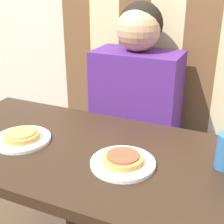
# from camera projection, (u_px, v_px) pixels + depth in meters

# --- Properties ---
(booth_seat) EXTENTS (1.04, 0.50, 0.46)m
(booth_seat) POSITION_uv_depth(u_px,v_px,m) (134.00, 175.00, 1.76)
(booth_seat) COLOR navy
(booth_seat) RESTS_ON ground_plane
(booth_backrest) EXTENTS (1.04, 0.07, 0.75)m
(booth_backrest) POSITION_uv_depth(u_px,v_px,m) (150.00, 61.00, 1.70)
(booth_backrest) COLOR brown
(booth_backrest) RESTS_ON booth_seat
(dining_table) EXTENTS (1.06, 0.56, 0.73)m
(dining_table) POSITION_uv_depth(u_px,v_px,m) (77.00, 173.00, 1.09)
(dining_table) COLOR black
(dining_table) RESTS_ON ground_plane
(person) EXTENTS (0.43, 0.25, 0.70)m
(person) POSITION_uv_depth(u_px,v_px,m) (137.00, 80.00, 1.54)
(person) COLOR #4C237A
(person) RESTS_ON booth_seat
(plate_left) EXTENTS (0.20, 0.20, 0.01)m
(plate_left) POSITION_uv_depth(u_px,v_px,m) (22.00, 139.00, 1.08)
(plate_left) COLOR white
(plate_left) RESTS_ON dining_table
(plate_right) EXTENTS (0.20, 0.20, 0.01)m
(plate_right) POSITION_uv_depth(u_px,v_px,m) (123.00, 163.00, 0.94)
(plate_right) COLOR white
(plate_right) RESTS_ON dining_table
(pizza_left) EXTENTS (0.12, 0.12, 0.02)m
(pizza_left) POSITION_uv_depth(u_px,v_px,m) (21.00, 135.00, 1.08)
(pizza_left) COLOR #C68E47
(pizza_left) RESTS_ON plate_left
(pizza_right) EXTENTS (0.12, 0.12, 0.02)m
(pizza_right) POSITION_uv_depth(u_px,v_px,m) (123.00, 158.00, 0.94)
(pizza_right) COLOR #C68E47
(pizza_right) RESTS_ON plate_right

